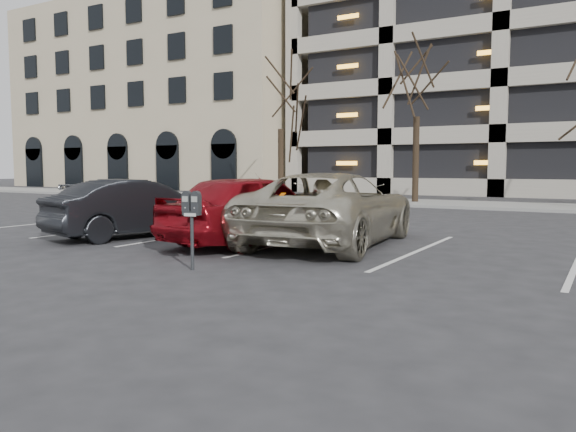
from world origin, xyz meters
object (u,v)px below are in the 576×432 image
at_px(tree_b, 418,63).
at_px(car_dark, 137,208).
at_px(car_red, 254,208).
at_px(car_silver, 120,202).
at_px(tree_a, 281,85).
at_px(suv_silver, 331,209).
at_px(parking_meter, 192,211).

height_order(tree_b, car_dark, tree_b).
relative_size(tree_b, car_dark, 2.07).
distance_m(car_red, car_silver, 6.26).
xyz_separation_m(car_red, car_dark, (-3.07, -0.41, -0.08)).
distance_m(car_dark, car_silver, 3.66).
bearing_deg(tree_b, tree_a, 180.00).
bearing_deg(car_dark, car_silver, -21.47).
bearing_deg(suv_silver, parking_meter, 75.15).
relative_size(tree_b, parking_meter, 6.87).
bearing_deg(tree_b, parking_meter, -83.89).
relative_size(car_dark, car_silver, 0.96).
bearing_deg(car_silver, parking_meter, 120.92).
distance_m(tree_a, car_silver, 13.71).
xyz_separation_m(tree_b, parking_meter, (1.87, -17.49, -5.25)).
distance_m(parking_meter, car_dark, 4.83).
bearing_deg(car_silver, suv_silver, 148.51).
xyz_separation_m(parking_meter, car_dark, (-3.98, 2.72, -0.27)).
xyz_separation_m(car_dark, car_silver, (-2.92, 2.21, -0.06)).
bearing_deg(tree_b, car_dark, -98.11).
distance_m(tree_a, car_dark, 16.37).
height_order(parking_meter, suv_silver, suv_silver).
bearing_deg(car_red, car_dark, 15.31).
relative_size(tree_b, car_red, 1.91).
relative_size(parking_meter, suv_silver, 0.22).
distance_m(suv_silver, car_dark, 4.72).
height_order(tree_b, car_silver, tree_b).
distance_m(tree_a, parking_meter, 20.19).
bearing_deg(car_dark, car_red, -156.72).
xyz_separation_m(suv_silver, car_red, (-1.50, -0.75, -0.00)).
height_order(suv_silver, car_dark, suv_silver).
xyz_separation_m(tree_b, suv_silver, (2.47, -13.61, -5.44)).
relative_size(tree_b, car_silver, 1.98).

